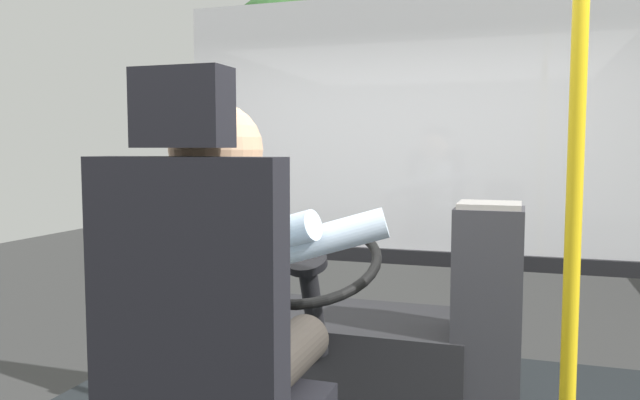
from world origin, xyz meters
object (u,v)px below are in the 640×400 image
object	(u,v)px
bus_driver	(230,291)
parked_car_charcoal	(629,177)
handrail_pole	(575,186)
steering_console	(339,355)
fare_box	(487,323)
driver_seat	(208,376)

from	to	relation	value
bus_driver	parked_car_charcoal	world-z (taller)	bus_driver
handrail_pole	steering_console	bearing A→B (deg)	141.44
steering_console	parked_car_charcoal	distance (m)	23.46
bus_driver	fare_box	xyz separation A→B (m)	(0.62, 0.91, -0.28)
parked_car_charcoal	handrail_pole	bearing A→B (deg)	-98.68
bus_driver	handrail_pole	bearing A→B (deg)	21.10
driver_seat	fare_box	distance (m)	1.21
driver_seat	bus_driver	size ratio (longest dim) A/B	1.63
bus_driver	fare_box	size ratio (longest dim) A/B	0.87
handrail_pole	parked_car_charcoal	bearing A→B (deg)	81.32
fare_box	parked_car_charcoal	bearing A→B (deg)	80.51
bus_driver	handrail_pole	world-z (taller)	handrail_pole
driver_seat	steering_console	size ratio (longest dim) A/B	1.18
bus_driver	parked_car_charcoal	distance (m)	24.48
handrail_pole	fare_box	xyz separation A→B (m)	(-0.25, 0.57, -0.56)
steering_console	parked_car_charcoal	world-z (taller)	steering_console
driver_seat	steering_console	xyz separation A→B (m)	(0.00, 1.15, -0.32)
driver_seat	bus_driver	world-z (taller)	driver_seat
steering_console	fare_box	size ratio (longest dim) A/B	1.21
handrail_pole	fare_box	bearing A→B (deg)	113.41
bus_driver	driver_seat	bearing A→B (deg)	-90.00
driver_seat	parked_car_charcoal	xyz separation A→B (m)	(4.49, 24.18, -0.54)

